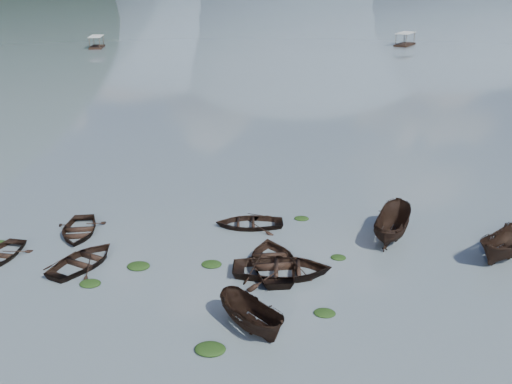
# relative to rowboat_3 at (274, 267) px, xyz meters

# --- Properties ---
(ground_plane) EXTENTS (2400.00, 2400.00, 0.00)m
(ground_plane) POSITION_rel_rowboat_3_xyz_m (-1.76, -6.33, 0.00)
(ground_plane) COLOR #535F67
(rowboat_1) EXTENTS (4.37, 5.09, 0.89)m
(rowboat_1) POSITION_rel_rowboat_3_xyz_m (-10.09, -1.21, 0.00)
(rowboat_1) COLOR black
(rowboat_1) RESTS_ON ground
(rowboat_2) EXTENTS (3.97, 3.95, 1.57)m
(rowboat_2) POSITION_rel_rowboat_3_xyz_m (-0.31, -5.67, 0.00)
(rowboat_2) COLOR black
(rowboat_2) RESTS_ON ground
(rowboat_3) EXTENTS (4.73, 5.79, 1.05)m
(rowboat_3) POSITION_rel_rowboat_3_xyz_m (0.00, 0.00, 0.00)
(rowboat_3) COLOR black
(rowboat_3) RESTS_ON ground
(rowboat_4) EXTENTS (5.52, 4.24, 1.06)m
(rowboat_4) POSITION_rel_rowboat_3_xyz_m (0.54, -0.75, 0.00)
(rowboat_4) COLOR black
(rowboat_4) RESTS_ON ground
(rowboat_5) EXTENTS (4.26, 4.65, 1.78)m
(rowboat_5) POSITION_rel_rowboat_3_xyz_m (12.39, 2.84, 0.00)
(rowboat_5) COLOR black
(rowboat_5) RESTS_ON ground
(rowboat_6) EXTENTS (4.00, 4.84, 0.87)m
(rowboat_6) POSITION_rel_rowboat_3_xyz_m (-12.03, 2.45, 0.00)
(rowboat_6) COLOR black
(rowboat_6) RESTS_ON ground
(rowboat_7) EXTENTS (4.57, 3.60, 0.86)m
(rowboat_7) POSITION_rel_rowboat_3_xyz_m (-2.09, 4.95, 0.00)
(rowboat_7) COLOR black
(rowboat_7) RESTS_ON ground
(rowboat_8) EXTENTS (3.05, 5.18, 1.88)m
(rowboat_8) POSITION_rel_rowboat_3_xyz_m (6.42, 4.58, 0.00)
(rowboat_8) COLOR black
(rowboat_8) RESTS_ON ground
(weed_clump_0) EXTENTS (1.23, 1.01, 0.27)m
(weed_clump_0) POSITION_rel_rowboat_3_xyz_m (-7.11, -1.06, 0.00)
(weed_clump_0) COLOR black
(weed_clump_0) RESTS_ON ground
(weed_clump_1) EXTENTS (1.09, 0.87, 0.24)m
(weed_clump_1) POSITION_rel_rowboat_3_xyz_m (-8.91, -3.12, 0.00)
(weed_clump_1) COLOR black
(weed_clump_1) RESTS_ON ground
(weed_clump_2) EXTENTS (1.32, 1.05, 0.29)m
(weed_clump_2) POSITION_rel_rowboat_3_xyz_m (-1.79, -7.50, 0.00)
(weed_clump_2) COLOR black
(weed_clump_2) RESTS_ON ground
(weed_clump_3) EXTENTS (0.85, 0.72, 0.19)m
(weed_clump_3) POSITION_rel_rowboat_3_xyz_m (3.40, 1.51, 0.00)
(weed_clump_3) COLOR black
(weed_clump_3) RESTS_ON ground
(weed_clump_4) EXTENTS (1.02, 0.81, 0.21)m
(weed_clump_4) POSITION_rel_rowboat_3_xyz_m (2.83, -4.08, 0.00)
(weed_clump_4) COLOR black
(weed_clump_4) RESTS_ON ground
(weed_clump_6) EXTENTS (1.10, 0.92, 0.23)m
(weed_clump_6) POSITION_rel_rowboat_3_xyz_m (-3.31, -0.27, 0.00)
(weed_clump_6) COLOR black
(weed_clump_6) RESTS_ON ground
(weed_clump_7) EXTENTS (0.94, 0.75, 0.21)m
(weed_clump_7) POSITION_rel_rowboat_3_xyz_m (1.05, 6.48, 0.00)
(weed_clump_7) COLOR black
(weed_clump_7) RESTS_ON ground
(pontoon_left) EXTENTS (3.84, 6.35, 2.27)m
(pontoon_left) POSITION_rel_rowboat_3_xyz_m (-46.32, 86.87, 0.00)
(pontoon_left) COLOR black
(pontoon_left) RESTS_ON ground
(pontoon_centre) EXTENTS (5.09, 7.10, 2.51)m
(pontoon_centre) POSITION_rel_rowboat_3_xyz_m (16.42, 99.94, 0.00)
(pontoon_centre) COLOR black
(pontoon_centre) RESTS_ON ground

